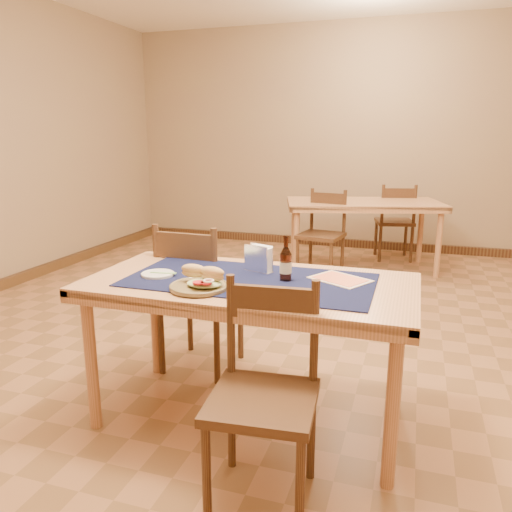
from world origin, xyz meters
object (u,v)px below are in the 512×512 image
(main_table, at_px, (250,296))
(beer_bottle, at_px, (286,264))
(back_table, at_px, (363,209))
(napkin_holder, at_px, (259,259))
(chair_main_far, at_px, (198,295))
(sandwich_plate, at_px, (201,282))
(chair_main_near, at_px, (265,391))

(main_table, xyz_separation_m, beer_bottle, (0.17, 0.04, 0.17))
(back_table, relative_size, napkin_holder, 10.54)
(chair_main_far, relative_size, sandwich_plate, 3.45)
(beer_bottle, bearing_deg, chair_main_near, -83.41)
(main_table, xyz_separation_m, napkin_holder, (-0.00, 0.15, 0.15))
(back_table, distance_m, chair_main_far, 2.85)
(chair_main_far, bearing_deg, sandwich_plate, -63.94)
(chair_main_near, relative_size, beer_bottle, 4.00)
(sandwich_plate, relative_size, beer_bottle, 1.23)
(beer_bottle, bearing_deg, main_table, -166.82)
(back_table, relative_size, beer_bottle, 7.98)
(chair_main_far, distance_m, sandwich_plate, 0.78)
(chair_main_far, xyz_separation_m, napkin_holder, (0.48, -0.29, 0.33))
(chair_main_near, bearing_deg, back_table, 90.36)
(chair_main_far, bearing_deg, chair_main_near, -53.06)
(main_table, height_order, back_table, same)
(back_table, xyz_separation_m, napkin_holder, (-0.21, -3.05, 0.15))
(chair_main_far, relative_size, beer_bottle, 4.25)
(main_table, xyz_separation_m, sandwich_plate, (-0.17, -0.21, 0.12))
(chair_main_far, bearing_deg, main_table, -42.29)
(chair_main_far, bearing_deg, beer_bottle, -31.44)
(sandwich_plate, distance_m, napkin_holder, 0.40)
(chair_main_far, xyz_separation_m, sandwich_plate, (0.32, -0.65, 0.29))
(back_table, height_order, beer_bottle, beer_bottle)
(beer_bottle, bearing_deg, napkin_holder, 147.20)
(beer_bottle, bearing_deg, chair_main_far, 148.56)
(chair_main_near, xyz_separation_m, sandwich_plate, (-0.40, 0.31, 0.32))
(back_table, bearing_deg, beer_bottle, -90.74)
(back_table, height_order, chair_main_far, chair_main_far)
(main_table, relative_size, beer_bottle, 7.20)
(main_table, height_order, beer_bottle, beer_bottle)
(chair_main_far, distance_m, beer_bottle, 0.84)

